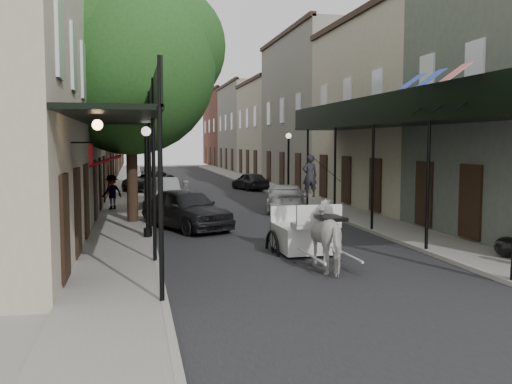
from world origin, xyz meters
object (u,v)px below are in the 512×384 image
pedestrian_sidewalk_left (112,192)px  car_left_mid (162,193)px  tree_far (137,103)px  car_left_near (186,209)px  lamppost_left (147,180)px  horse (332,236)px  car_right_far (250,181)px  car_right_near (287,198)px  car_left_far (149,181)px  carriage (299,213)px  lamppost_right_far (288,164)px  tree_near (140,62)px  pedestrian_walking (187,198)px

pedestrian_sidewalk_left → car_left_mid: (2.41, 0.87, -0.19)m
tree_far → car_left_near: size_ratio=1.87×
lamppost_left → horse: size_ratio=1.76×
lamppost_left → car_right_far: size_ratio=1.01×
car_left_near → car_right_near: (5.20, 4.61, -0.13)m
lamppost_left → car_left_near: bearing=56.1°
tree_far → car_right_near: (6.85, -11.34, -5.19)m
pedestrian_sidewalk_left → car_left_mid: 2.57m
tree_far → car_left_far: size_ratio=1.70×
tree_far → car_right_far: tree_far is taller
car_right_far → horse: bearing=69.0°
car_left_mid → car_right_near: bearing=-25.2°
carriage → car_right_far: carriage is taller
car_left_far → car_right_far: size_ratio=1.38×
car_right_near → lamppost_right_far: bearing=-90.9°
lamppost_left → pedestrian_sidewalk_left: bearing=100.0°
tree_near → tree_far: 14.02m
tree_near → car_right_far: tree_near is taller
pedestrian_sidewalk_left → tree_near: bearing=73.8°
lamppost_right_far → pedestrian_walking: (-6.33, -5.74, -1.25)m
lamppost_left → car_right_far: 20.71m
carriage → car_right_near: size_ratio=0.67×
tree_near → pedestrian_walking: (1.97, 2.08, -5.69)m
car_left_far → car_right_near: bearing=-43.0°
tree_near → lamppost_right_far: (8.30, 7.82, -4.44)m
car_right_near → pedestrian_walking: bearing=22.2°
tree_near → car_right_far: 17.87m
tree_near → pedestrian_walking: 6.37m
car_left_mid → car_right_near: 6.27m
lamppost_left → pedestrian_walking: bearing=73.3°
carriage → car_left_mid: size_ratio=0.65×
pedestrian_walking → car_right_far: bearing=59.7°
tree_near → horse: tree_near is taller
car_left_near → car_left_far: (-1.00, 17.12, -0.08)m
tree_near → carriage: 9.90m
tree_far → lamppost_right_far: size_ratio=2.32×
tree_near → horse: 12.17m
lamppost_right_far → car_right_far: 7.46m
pedestrian_sidewalk_left → carriage: bearing=83.8°
car_left_far → horse: bearing=-60.1°
carriage → car_right_far: (2.95, 22.07, -0.54)m
car_left_mid → tree_far: bearing=94.6°
lamppost_left → car_left_far: (0.50, 19.35, -1.35)m
lamppost_right_far → carriage: 15.28m
tree_near → carriage: tree_near is taller
tree_far → lamppost_left: bearing=-89.5°
carriage → car_right_near: 9.90m
tree_far → car_left_mid: (1.08, -8.89, -5.08)m
tree_near → car_left_near: bearing=-50.7°
car_left_near → car_right_far: car_left_near is taller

